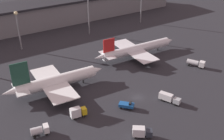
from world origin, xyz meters
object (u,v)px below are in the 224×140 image
(airplane_0, at_px, (56,81))
(service_vehicle_4, at_px, (141,132))
(airplane_1, at_px, (136,49))
(service_vehicle_1, at_px, (78,112))
(service_vehicle_5, at_px, (40,130))
(service_vehicle_3, at_px, (169,98))
(service_vehicle_2, at_px, (196,63))
(service_vehicle_0, at_px, (127,105))

(airplane_0, bearing_deg, service_vehicle_4, -71.35)
(airplane_1, distance_m, service_vehicle_1, 52.48)
(airplane_1, height_order, service_vehicle_5, airplane_1)
(service_vehicle_1, distance_m, service_vehicle_5, 13.58)
(service_vehicle_3, distance_m, service_vehicle_5, 45.57)
(airplane_0, xyz_separation_m, service_vehicle_2, (59.57, -15.71, -2.16))
(service_vehicle_0, distance_m, service_vehicle_5, 30.20)
(service_vehicle_4, bearing_deg, service_vehicle_5, -178.25)
(service_vehicle_4, bearing_deg, service_vehicle_3, 61.70)
(airplane_0, distance_m, airplane_1, 44.74)
(service_vehicle_1, height_order, service_vehicle_3, service_vehicle_1)
(service_vehicle_1, bearing_deg, service_vehicle_2, 10.08)
(service_vehicle_1, height_order, service_vehicle_2, service_vehicle_1)
(service_vehicle_5, bearing_deg, service_vehicle_0, 4.47)
(service_vehicle_4, relative_size, service_vehicle_5, 1.04)
(service_vehicle_2, height_order, service_vehicle_4, service_vehicle_4)
(airplane_1, relative_size, service_vehicle_1, 7.97)
(service_vehicle_2, bearing_deg, service_vehicle_0, -105.52)
(service_vehicle_0, relative_size, service_vehicle_5, 0.94)
(service_vehicle_5, bearing_deg, airplane_1, 36.59)
(service_vehicle_3, bearing_deg, service_vehicle_5, -123.42)
(service_vehicle_5, bearing_deg, airplane_0, 66.06)
(airplane_1, xyz_separation_m, service_vehicle_0, (-28.49, -31.61, -2.29))
(service_vehicle_2, bearing_deg, service_vehicle_3, -91.29)
(service_vehicle_3, xyz_separation_m, service_vehicle_4, (-19.72, -9.09, 0.15))
(service_vehicle_1, bearing_deg, service_vehicle_0, -9.12)
(airplane_1, xyz_separation_m, service_vehicle_3, (-13.74, -36.86, -1.75))
(service_vehicle_0, xyz_separation_m, service_vehicle_5, (-30.01, 3.32, 0.52))
(airplane_1, xyz_separation_m, service_vehicle_5, (-58.50, -28.29, -1.77))
(airplane_0, height_order, service_vehicle_1, airplane_0)
(airplane_0, relative_size, airplane_1, 0.89)
(service_vehicle_0, bearing_deg, service_vehicle_3, 27.94)
(airplane_0, xyz_separation_m, service_vehicle_1, (-0.88, -19.48, -1.83))
(airplane_1, distance_m, service_vehicle_4, 56.87)
(service_vehicle_5, bearing_deg, service_vehicle_1, 16.25)
(service_vehicle_2, xyz_separation_m, service_vehicle_3, (-29.20, -13.63, 0.00))
(service_vehicle_2, relative_size, service_vehicle_5, 1.37)
(airplane_1, distance_m, service_vehicle_5, 65.00)
(service_vehicle_0, distance_m, service_vehicle_1, 17.15)
(airplane_1, height_order, service_vehicle_4, airplane_1)
(service_vehicle_1, xyz_separation_m, service_vehicle_4, (11.52, -18.95, -0.19))
(service_vehicle_4, distance_m, service_vehicle_5, 30.64)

